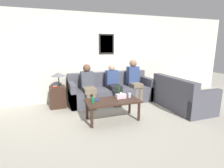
{
  "coord_description": "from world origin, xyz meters",
  "views": [
    {
      "loc": [
        -1.66,
        -4.29,
        1.66
      ],
      "look_at": [
        -0.2,
        -0.16,
        0.69
      ],
      "focal_mm": 28.0,
      "sensor_mm": 36.0,
      "label": 1
    }
  ],
  "objects_px": {
    "coffee_table": "(113,103)",
    "person_middle": "(113,82)",
    "couch_side": "(181,97)",
    "person_left": "(88,84)",
    "wine_bottle": "(118,92)",
    "person_right": "(134,79)",
    "drinking_glass": "(129,95)",
    "couch_main": "(111,91)"
  },
  "relations": [
    {
      "from": "coffee_table",
      "to": "person_middle",
      "type": "bearing_deg",
      "value": 69.4
    },
    {
      "from": "person_middle",
      "to": "couch_side",
      "type": "bearing_deg",
      "value": -33.98
    },
    {
      "from": "couch_side",
      "to": "person_left",
      "type": "relative_size",
      "value": 1.35
    },
    {
      "from": "couch_side",
      "to": "wine_bottle",
      "type": "xyz_separation_m",
      "value": [
        -1.75,
        0.14,
        0.28
      ]
    },
    {
      "from": "wine_bottle",
      "to": "coffee_table",
      "type": "bearing_deg",
      "value": -134.03
    },
    {
      "from": "wine_bottle",
      "to": "person_left",
      "type": "bearing_deg",
      "value": 121.65
    },
    {
      "from": "couch_side",
      "to": "coffee_table",
      "type": "height_order",
      "value": "couch_side"
    },
    {
      "from": "person_left",
      "to": "coffee_table",
      "type": "bearing_deg",
      "value": -74.03
    },
    {
      "from": "couch_side",
      "to": "person_left",
      "type": "xyz_separation_m",
      "value": [
        -2.29,
        1.02,
        0.32
      ]
    },
    {
      "from": "coffee_table",
      "to": "person_right",
      "type": "height_order",
      "value": "person_right"
    },
    {
      "from": "drinking_glass",
      "to": "person_left",
      "type": "relative_size",
      "value": 0.09
    },
    {
      "from": "couch_main",
      "to": "couch_side",
      "type": "distance_m",
      "value": 1.98
    },
    {
      "from": "drinking_glass",
      "to": "person_right",
      "type": "bearing_deg",
      "value": 58.74
    },
    {
      "from": "couch_side",
      "to": "person_middle",
      "type": "bearing_deg",
      "value": 56.02
    },
    {
      "from": "person_right",
      "to": "person_middle",
      "type": "bearing_deg",
      "value": -176.57
    },
    {
      "from": "wine_bottle",
      "to": "person_left",
      "type": "height_order",
      "value": "person_left"
    },
    {
      "from": "person_left",
      "to": "person_middle",
      "type": "height_order",
      "value": "person_left"
    },
    {
      "from": "couch_side",
      "to": "coffee_table",
      "type": "distance_m",
      "value": 1.98
    },
    {
      "from": "couch_main",
      "to": "couch_side",
      "type": "relative_size",
      "value": 1.58
    },
    {
      "from": "wine_bottle",
      "to": "person_left",
      "type": "relative_size",
      "value": 0.26
    },
    {
      "from": "wine_bottle",
      "to": "person_middle",
      "type": "relative_size",
      "value": 0.27
    },
    {
      "from": "person_right",
      "to": "wine_bottle",
      "type": "bearing_deg",
      "value": -133.36
    },
    {
      "from": "couch_main",
      "to": "couch_side",
      "type": "bearing_deg",
      "value": -37.79
    },
    {
      "from": "drinking_glass",
      "to": "person_right",
      "type": "relative_size",
      "value": 0.09
    },
    {
      "from": "coffee_table",
      "to": "couch_side",
      "type": "bearing_deg",
      "value": 2.53
    },
    {
      "from": "couch_side",
      "to": "person_left",
      "type": "height_order",
      "value": "person_left"
    },
    {
      "from": "coffee_table",
      "to": "person_middle",
      "type": "relative_size",
      "value": 1.06
    },
    {
      "from": "coffee_table",
      "to": "wine_bottle",
      "type": "distance_m",
      "value": 0.37
    },
    {
      "from": "couch_main",
      "to": "coffee_table",
      "type": "distance_m",
      "value": 1.37
    },
    {
      "from": "coffee_table",
      "to": "wine_bottle",
      "type": "bearing_deg",
      "value": 45.97
    },
    {
      "from": "drinking_glass",
      "to": "person_left",
      "type": "bearing_deg",
      "value": 125.81
    },
    {
      "from": "coffee_table",
      "to": "person_right",
      "type": "relative_size",
      "value": 0.97
    },
    {
      "from": "person_left",
      "to": "person_right",
      "type": "distance_m",
      "value": 1.43
    },
    {
      "from": "person_left",
      "to": "person_right",
      "type": "xyz_separation_m",
      "value": [
        1.43,
        0.06,
        0.05
      ]
    },
    {
      "from": "coffee_table",
      "to": "person_right",
      "type": "bearing_deg",
      "value": 46.51
    },
    {
      "from": "couch_side",
      "to": "person_middle",
      "type": "relative_size",
      "value": 1.38
    },
    {
      "from": "coffee_table",
      "to": "drinking_glass",
      "type": "height_order",
      "value": "drinking_glass"
    },
    {
      "from": "couch_main",
      "to": "drinking_glass",
      "type": "relative_size",
      "value": 23.25
    },
    {
      "from": "couch_side",
      "to": "drinking_glass",
      "type": "xyz_separation_m",
      "value": [
        -1.54,
        -0.03,
        0.22
      ]
    },
    {
      "from": "wine_bottle",
      "to": "person_right",
      "type": "bearing_deg",
      "value": 46.64
    },
    {
      "from": "coffee_table",
      "to": "drinking_glass",
      "type": "bearing_deg",
      "value": 8.05
    },
    {
      "from": "couch_side",
      "to": "coffee_table",
      "type": "relative_size",
      "value": 1.3
    }
  ]
}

